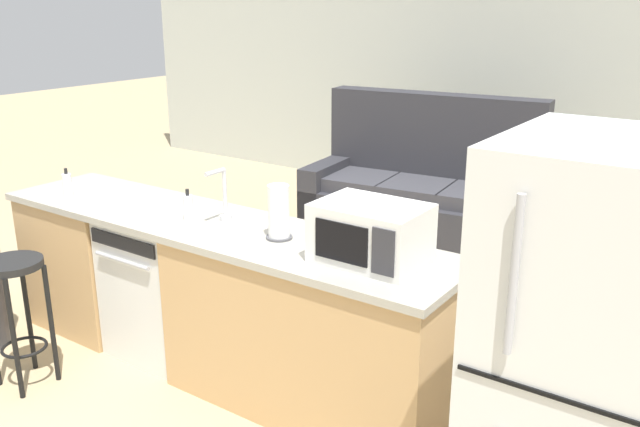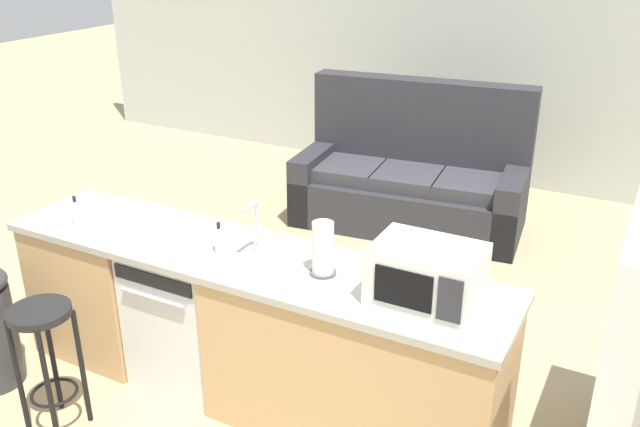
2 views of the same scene
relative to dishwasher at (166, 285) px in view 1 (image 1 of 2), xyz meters
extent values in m
plane|color=tan|center=(0.25, 0.00, -0.42)|extent=(24.00, 24.00, 0.00)
cube|color=beige|center=(0.55, 4.20, 0.88)|extent=(10.00, 0.06, 2.60)
cube|color=tan|center=(-0.68, 0.00, 0.01)|extent=(0.75, 0.62, 0.86)
cube|color=tan|center=(1.08, 0.00, 0.01)|extent=(1.55, 0.62, 0.86)
cube|color=#ADA899|center=(0.40, 0.00, 0.46)|extent=(2.94, 0.66, 0.04)
cube|color=brown|center=(0.40, 0.00, -0.38)|extent=(2.86, 0.56, 0.08)
cube|color=silver|center=(0.00, 0.00, 0.00)|extent=(0.58, 0.58, 0.84)
cube|color=black|center=(0.00, -0.30, 0.36)|extent=(0.52, 0.01, 0.08)
cylinder|color=#B2B2B7|center=(0.00, -0.31, 0.26)|extent=(0.44, 0.02, 0.02)
cube|color=black|center=(2.60, 0.22, 0.05)|extent=(0.53, 0.01, 0.43)
torus|color=black|center=(2.43, 0.42, 0.47)|extent=(0.16, 0.16, 0.01)
torus|color=black|center=(2.43, 0.68, 0.47)|extent=(0.16, 0.16, 0.01)
cube|color=white|center=(2.60, -0.55, 0.43)|extent=(0.72, 0.70, 1.70)
cylinder|color=#B2B2B7|center=(2.40, -0.92, 0.96)|extent=(0.02, 0.02, 0.45)
cube|color=black|center=(2.60, -0.90, 0.64)|extent=(0.68, 0.01, 0.01)
cube|color=white|center=(1.42, 0.00, 0.62)|extent=(0.50, 0.36, 0.28)
cube|color=black|center=(1.38, -0.18, 0.62)|extent=(0.27, 0.01, 0.18)
cube|color=#2D2D33|center=(1.59, -0.18, 0.62)|extent=(0.11, 0.01, 0.21)
cylinder|color=silver|center=(0.45, 0.07, 0.49)|extent=(0.07, 0.07, 0.03)
cylinder|color=silver|center=(0.45, 0.07, 0.64)|extent=(0.02, 0.02, 0.26)
cylinder|color=silver|center=(0.45, 0.00, 0.77)|extent=(0.02, 0.14, 0.02)
cylinder|color=#4C4C51|center=(0.87, 0.01, 0.49)|extent=(0.14, 0.14, 0.01)
cylinder|color=white|center=(0.87, 0.01, 0.63)|extent=(0.11, 0.11, 0.27)
cylinder|color=silver|center=(0.27, -0.04, 0.55)|extent=(0.06, 0.06, 0.14)
cylinder|color=black|center=(0.27, -0.04, 0.64)|extent=(0.02, 0.02, 0.04)
cylinder|color=silver|center=(-0.70, -0.13, 0.55)|extent=(0.06, 0.06, 0.14)
cylinder|color=black|center=(-0.70, -0.13, 0.64)|extent=(0.02, 0.02, 0.04)
cylinder|color=black|center=(-0.36, -0.74, 0.30)|extent=(0.32, 0.32, 0.04)
cylinder|color=black|center=(-0.25, -0.85, -0.07)|extent=(0.03, 0.03, 0.70)
cylinder|color=black|center=(-0.47, -0.63, -0.07)|extent=(0.03, 0.03, 0.70)
cylinder|color=black|center=(-0.25, -0.63, -0.07)|extent=(0.03, 0.03, 0.70)
torus|color=black|center=(-0.36, -0.74, -0.20)|extent=(0.25, 0.25, 0.02)
cube|color=#2D2D33|center=(0.34, 2.69, -0.21)|extent=(2.08, 1.11, 0.42)
cube|color=#2D2D33|center=(0.30, 3.02, 0.21)|extent=(2.01, 0.45, 1.27)
cube|color=#2D2D33|center=(-0.56, 2.59, -0.11)|extent=(0.29, 0.92, 0.62)
cube|color=#2D2D33|center=(1.23, 2.78, -0.11)|extent=(0.29, 0.92, 0.62)
cube|color=#3B3B41|center=(-0.21, 2.58, 0.06)|extent=(0.62, 0.69, 0.12)
cube|color=#3B3B41|center=(0.34, 2.64, 0.06)|extent=(0.62, 0.69, 0.12)
cube|color=#3B3B41|center=(0.89, 2.70, 0.06)|extent=(0.62, 0.69, 0.12)
camera|label=1|loc=(2.93, -2.56, 1.66)|focal=38.00mm
camera|label=2|loc=(2.29, -2.68, 2.11)|focal=38.00mm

